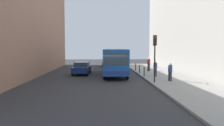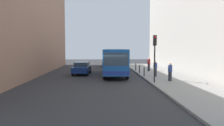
# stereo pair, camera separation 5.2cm
# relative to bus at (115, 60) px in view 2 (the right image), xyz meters

# --- Properties ---
(ground_plane) EXTENTS (80.00, 80.00, 0.00)m
(ground_plane) POSITION_rel_bus_xyz_m (-0.54, -4.54, -1.73)
(ground_plane) COLOR #2D2D30
(sidewalk) EXTENTS (4.40, 40.00, 0.15)m
(sidewalk) POSITION_rel_bus_xyz_m (4.86, -4.54, -1.65)
(sidewalk) COLOR gray
(sidewalk) RESTS_ON ground
(building_left) EXTENTS (7.00, 32.00, 13.78)m
(building_left) POSITION_rel_bus_xyz_m (-12.04, -0.54, 5.17)
(building_left) COLOR #936B56
(building_left) RESTS_ON ground
(building_right) EXTENTS (7.00, 32.00, 17.44)m
(building_right) POSITION_rel_bus_xyz_m (10.96, -0.54, 7.00)
(building_right) COLOR #BCB7AD
(building_right) RESTS_ON ground
(bus) EXTENTS (3.04, 11.13, 3.00)m
(bus) POSITION_rel_bus_xyz_m (0.00, 0.00, 0.00)
(bus) COLOR #19519E
(bus) RESTS_ON ground
(car_beside_bus) EXTENTS (2.02, 4.48, 1.48)m
(car_beside_bus) POSITION_rel_bus_xyz_m (-4.00, 0.45, -0.94)
(car_beside_bus) COLOR navy
(car_beside_bus) RESTS_ON ground
(car_behind_bus) EXTENTS (2.07, 4.50, 1.48)m
(car_behind_bus) POSITION_rel_bus_xyz_m (-0.57, 10.20, -0.94)
(car_behind_bus) COLOR silver
(car_behind_bus) RESTS_ON ground
(traffic_light) EXTENTS (0.28, 0.33, 4.10)m
(traffic_light) POSITION_rel_bus_xyz_m (3.01, -6.92, 1.28)
(traffic_light) COLOR black
(traffic_light) RESTS_ON sidewalk
(bollard_near) EXTENTS (0.11, 0.11, 0.95)m
(bollard_near) POSITION_rel_bus_xyz_m (2.91, -2.76, -1.10)
(bollard_near) COLOR black
(bollard_near) RESTS_ON sidewalk
(bollard_mid) EXTENTS (0.11, 0.11, 0.95)m
(bollard_mid) POSITION_rel_bus_xyz_m (2.91, 0.13, -1.10)
(bollard_mid) COLOR black
(bollard_mid) RESTS_ON sidewalk
(bollard_far) EXTENTS (0.11, 0.11, 0.95)m
(bollard_far) POSITION_rel_bus_xyz_m (2.91, 3.02, -1.10)
(bollard_far) COLOR black
(bollard_far) RESTS_ON sidewalk
(pedestrian_near_signal) EXTENTS (0.38, 0.38, 1.67)m
(pedestrian_near_signal) POSITION_rel_bus_xyz_m (4.62, -6.20, -0.75)
(pedestrian_near_signal) COLOR #26262D
(pedestrian_near_signal) RESTS_ON sidewalk
(pedestrian_mid_sidewalk) EXTENTS (0.38, 0.38, 1.67)m
(pedestrian_mid_sidewalk) POSITION_rel_bus_xyz_m (4.03, -3.10, -0.75)
(pedestrian_mid_sidewalk) COLOR #26262D
(pedestrian_mid_sidewalk) RESTS_ON sidewalk
(pedestrian_far_sidewalk) EXTENTS (0.38, 0.38, 1.79)m
(pedestrian_far_sidewalk) POSITION_rel_bus_xyz_m (4.51, 2.31, -0.68)
(pedestrian_far_sidewalk) COLOR #26262D
(pedestrian_far_sidewalk) RESTS_ON sidewalk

